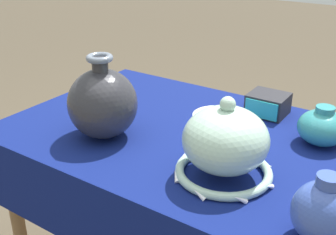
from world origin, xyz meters
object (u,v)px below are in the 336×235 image
at_px(vase_dome_bell, 225,145).
at_px(jar_round_teal, 322,127).
at_px(mosaic_tile_box, 268,104).
at_px(jar_round_cobalt, 323,212).
at_px(vase_tall_bulbous, 103,103).
at_px(pot_squat_porcelain, 217,123).

xyz_separation_m(vase_dome_bell, jar_round_teal, (0.15, 0.30, -0.03)).
relative_size(mosaic_tile_box, jar_round_teal, 0.89).
height_order(mosaic_tile_box, jar_round_cobalt, jar_round_cobalt).
bearing_deg(jar_round_cobalt, vase_tall_bulbous, 170.93).
relative_size(pot_squat_porcelain, jar_round_cobalt, 1.01).
height_order(vase_tall_bulbous, mosaic_tile_box, vase_tall_bulbous).
distance_m(vase_dome_bell, jar_round_teal, 0.34).
relative_size(vase_dome_bell, pot_squat_porcelain, 1.71).
distance_m(vase_tall_bulbous, pot_squat_porcelain, 0.34).
xyz_separation_m(vase_tall_bulbous, pot_squat_porcelain, (0.26, 0.21, -0.08)).
bearing_deg(vase_tall_bulbous, jar_round_cobalt, -9.07).
xyz_separation_m(vase_dome_bell, jar_round_cobalt, (0.26, -0.10, -0.02)).
xyz_separation_m(vase_dome_bell, pot_squat_porcelain, (-0.13, 0.20, -0.06)).
height_order(vase_tall_bulbous, jar_round_teal, vase_tall_bulbous).
xyz_separation_m(vase_dome_bell, mosaic_tile_box, (-0.05, 0.41, -0.05)).
height_order(jar_round_teal, pot_squat_porcelain, jar_round_teal).
xyz_separation_m(mosaic_tile_box, jar_round_teal, (0.20, -0.11, 0.02)).
xyz_separation_m(vase_tall_bulbous, mosaic_tile_box, (0.33, 0.41, -0.07)).
height_order(vase_tall_bulbous, pot_squat_porcelain, vase_tall_bulbous).
height_order(vase_tall_bulbous, vase_dome_bell, vase_tall_bulbous).
bearing_deg(vase_dome_bell, jar_round_cobalt, -21.96).
distance_m(jar_round_teal, jar_round_cobalt, 0.42).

